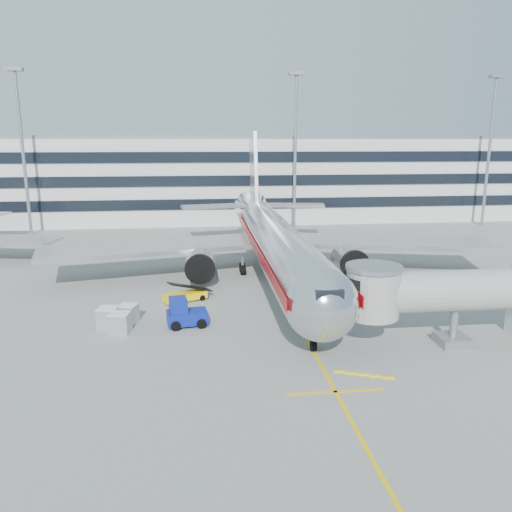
{
  "coord_description": "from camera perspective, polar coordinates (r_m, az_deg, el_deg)",
  "views": [
    {
      "loc": [
        -7.84,
        -40.7,
        14.79
      ],
      "look_at": [
        -2.63,
        5.42,
        4.0
      ],
      "focal_mm": 35.0,
      "sensor_mm": 36.0,
      "label": 1
    }
  ],
  "objects": [
    {
      "name": "light_mast_centre",
      "position": [
        84.2,
        4.52,
        13.11
      ],
      "size": [
        2.4,
        1.2,
        25.45
      ],
      "color": "gray",
      "rests_on": "ground"
    },
    {
      "name": "baggage_tug",
      "position": [
        41.15,
        -8.18,
        -6.56
      ],
      "size": [
        3.44,
        2.46,
        2.41
      ],
      "color": "navy",
      "rests_on": "ground"
    },
    {
      "name": "stop_bar",
      "position": [
        31.51,
        9.06,
        -15.08
      ],
      "size": [
        6.0,
        0.25,
        0.01
      ],
      "primitive_type": "cube",
      "color": "#E5BB0C",
      "rests_on": "ground"
    },
    {
      "name": "ground",
      "position": [
        44.01,
        4.23,
        -6.59
      ],
      "size": [
        180.0,
        180.0,
        0.0
      ],
      "primitive_type": "plane",
      "color": "gray",
      "rests_on": "ground"
    },
    {
      "name": "belt_loader",
      "position": [
        47.47,
        -8.13,
        -4.47
      ],
      "size": [
        4.28,
        3.02,
        2.03
      ],
      "color": "yellow",
      "rests_on": "ground"
    },
    {
      "name": "lead_in_line",
      "position": [
        53.39,
        2.26,
        -3.0
      ],
      "size": [
        0.25,
        70.0,
        0.01
      ],
      "primitive_type": "cube",
      "color": "#E5BB0C",
      "rests_on": "ground"
    },
    {
      "name": "terminal",
      "position": [
        99.2,
        -1.92,
        9.04
      ],
      "size": [
        150.0,
        24.25,
        15.6
      ],
      "color": "silver",
      "rests_on": "ground"
    },
    {
      "name": "jet_bridge",
      "position": [
        39.86,
        24.07,
        -3.98
      ],
      "size": [
        17.8,
        4.5,
        7.0
      ],
      "color": "silver",
      "rests_on": "ground"
    },
    {
      "name": "cargo_container_front",
      "position": [
        42.33,
        -16.51,
        -6.74
      ],
      "size": [
        1.79,
        1.79,
        1.65
      ],
      "color": "#B7BABF",
      "rests_on": "ground"
    },
    {
      "name": "cargo_container_right",
      "position": [
        40.95,
        -15.28,
        -7.36
      ],
      "size": [
        1.72,
        1.72,
        1.61
      ],
      "color": "#B7BABF",
      "rests_on": "ground"
    },
    {
      "name": "main_jet",
      "position": [
        54.04,
        2.02,
        1.82
      ],
      "size": [
        50.95,
        48.7,
        16.06
      ],
      "color": "silver",
      "rests_on": "ground"
    },
    {
      "name": "ramp_worker",
      "position": [
        43.61,
        -9.47,
        -5.68
      ],
      "size": [
        0.78,
        0.75,
        1.79
      ],
      "primitive_type": "imported",
      "rotation": [
        0.0,
        0.0,
        0.7
      ],
      "color": "#87DF17",
      "rests_on": "ground"
    },
    {
      "name": "light_mast_east",
      "position": [
        96.55,
        25.22,
        11.93
      ],
      "size": [
        2.4,
        1.2,
        25.45
      ],
      "color": "gray",
      "rests_on": "ground"
    },
    {
      "name": "light_mast_west",
      "position": [
        87.04,
        -25.21,
        11.94
      ],
      "size": [
        2.4,
        1.2,
        25.45
      ],
      "color": "gray",
      "rests_on": "ground"
    },
    {
      "name": "cargo_container_left",
      "position": [
        42.85,
        -14.45,
        -6.43
      ],
      "size": [
        1.82,
        1.82,
        1.55
      ],
      "color": "#B7BABF",
      "rests_on": "ground"
    }
  ]
}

